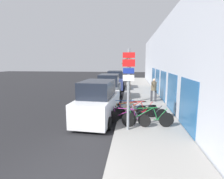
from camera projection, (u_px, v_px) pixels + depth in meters
The scene contains 15 objects.
ground_plane at pixel (112, 98), 15.57m from camera, with size 80.00×80.00×0.00m, color black.
sidewalk_curb at pixel (140, 92), 18.02m from camera, with size 3.20×32.00×0.15m.
building_facade at pixel (159, 62), 17.26m from camera, with size 0.23×32.00×6.50m.
signpost at pixel (128, 87), 7.66m from camera, with size 0.54×0.14×3.61m.
bicycle_0 at pixel (148, 119), 8.24m from camera, with size 2.46×0.44×0.97m.
bicycle_1 at pixel (128, 118), 8.54m from camera, with size 2.11×0.72×0.84m.
bicycle_2 at pixel (146, 115), 8.93m from camera, with size 2.30×0.69×0.90m.
bicycle_3 at pixel (136, 111), 9.50m from camera, with size 2.49×0.80×0.96m.
bicycle_4 at pixel (129, 110), 9.77m from camera, with size 1.93×0.99×0.85m.
bicycle_5 at pixel (126, 109), 10.01m from camera, with size 2.44×0.46×0.92m.
parked_car_0 at pixel (98, 102), 9.68m from camera, with size 2.21×4.59×2.20m.
parked_car_1 at pixel (109, 89), 14.63m from camera, with size 1.96×4.21×2.19m.
parked_car_2 at pixel (115, 81), 20.38m from camera, with size 2.19×4.46×2.18m.
pedestrian_near at pixel (154, 88), 13.50m from camera, with size 0.47×0.40×1.78m.
street_tree at pixel (129, 78), 12.81m from camera, with size 0.89×1.18×3.87m.
Camera 1 is at (1.73, -3.96, 3.23)m, focal length 28.00 mm.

